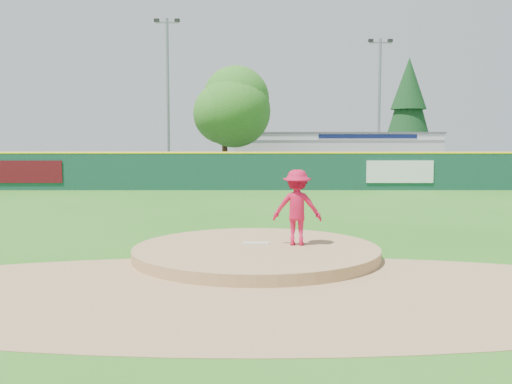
{
  "coord_description": "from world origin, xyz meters",
  "views": [
    {
      "loc": [
        -0.04,
        -12.61,
        2.58
      ],
      "look_at": [
        0.0,
        2.0,
        1.3
      ],
      "focal_mm": 40.0,
      "sensor_mm": 36.0,
      "label": 1
    }
  ],
  "objects_px": {
    "light_pole_left": "(168,92)",
    "light_pole_right": "(379,101)",
    "playground_slide": "(6,172)",
    "conifer_tree": "(408,107)",
    "pool_building_grp": "(332,154)",
    "van": "(228,170)",
    "pitcher": "(297,207)",
    "deciduous_tree": "(225,112)"
  },
  "relations": [
    {
      "from": "van",
      "to": "pitcher",
      "type": "bearing_deg",
      "value": 175.02
    },
    {
      "from": "conifer_tree",
      "to": "light_pole_right",
      "type": "bearing_deg",
      "value": -119.74
    },
    {
      "from": "conifer_tree",
      "to": "light_pole_right",
      "type": "relative_size",
      "value": 0.95
    },
    {
      "from": "deciduous_tree",
      "to": "light_pole_left",
      "type": "xyz_separation_m",
      "value": [
        -4.0,
        2.0,
        1.5
      ]
    },
    {
      "from": "playground_slide",
      "to": "deciduous_tree",
      "type": "xyz_separation_m",
      "value": [
        13.45,
        2.32,
        3.79
      ]
    },
    {
      "from": "light_pole_left",
      "to": "light_pole_right",
      "type": "relative_size",
      "value": 1.1
    },
    {
      "from": "pitcher",
      "to": "van",
      "type": "distance_m",
      "value": 25.92
    },
    {
      "from": "playground_slide",
      "to": "light_pole_left",
      "type": "relative_size",
      "value": 0.25
    },
    {
      "from": "pitcher",
      "to": "light_pole_right",
      "type": "distance_m",
      "value": 30.23
    },
    {
      "from": "conifer_tree",
      "to": "playground_slide",
      "type": "bearing_deg",
      "value": -154.91
    },
    {
      "from": "light_pole_left",
      "to": "light_pole_right",
      "type": "bearing_deg",
      "value": 7.59
    },
    {
      "from": "playground_slide",
      "to": "light_pole_left",
      "type": "xyz_separation_m",
      "value": [
        9.45,
        4.32,
        5.28
      ]
    },
    {
      "from": "pool_building_grp",
      "to": "deciduous_tree",
      "type": "relative_size",
      "value": 2.07
    },
    {
      "from": "pool_building_grp",
      "to": "light_pole_left",
      "type": "height_order",
      "value": "light_pole_left"
    },
    {
      "from": "van",
      "to": "pool_building_grp",
      "type": "distance_m",
      "value": 9.95
    },
    {
      "from": "pool_building_grp",
      "to": "light_pole_right",
      "type": "height_order",
      "value": "light_pole_right"
    },
    {
      "from": "pitcher",
      "to": "pool_building_grp",
      "type": "bearing_deg",
      "value": -91.22
    },
    {
      "from": "pool_building_grp",
      "to": "van",
      "type": "bearing_deg",
      "value": -142.53
    },
    {
      "from": "light_pole_right",
      "to": "playground_slide",
      "type": "bearing_deg",
      "value": -165.5
    },
    {
      "from": "pitcher",
      "to": "deciduous_tree",
      "type": "bearing_deg",
      "value": -75.41
    },
    {
      "from": "light_pole_left",
      "to": "pitcher",
      "type": "bearing_deg",
      "value": -75.5
    },
    {
      "from": "pitcher",
      "to": "van",
      "type": "height_order",
      "value": "pitcher"
    },
    {
      "from": "playground_slide",
      "to": "light_pole_right",
      "type": "height_order",
      "value": "light_pole_right"
    },
    {
      "from": "pitcher",
      "to": "light_pole_left",
      "type": "height_order",
      "value": "light_pole_left"
    },
    {
      "from": "pool_building_grp",
      "to": "playground_slide",
      "type": "height_order",
      "value": "pool_building_grp"
    },
    {
      "from": "deciduous_tree",
      "to": "playground_slide",
      "type": "bearing_deg",
      "value": -170.2
    },
    {
      "from": "van",
      "to": "conifer_tree",
      "type": "height_order",
      "value": "conifer_tree"
    },
    {
      "from": "playground_slide",
      "to": "light_pole_right",
      "type": "bearing_deg",
      "value": 14.5
    },
    {
      "from": "van",
      "to": "deciduous_tree",
      "type": "bearing_deg",
      "value": 160.67
    },
    {
      "from": "deciduous_tree",
      "to": "light_pole_left",
      "type": "relative_size",
      "value": 0.67
    },
    {
      "from": "pool_building_grp",
      "to": "playground_slide",
      "type": "relative_size",
      "value": 5.54
    },
    {
      "from": "playground_slide",
      "to": "deciduous_tree",
      "type": "bearing_deg",
      "value": 9.8
    },
    {
      "from": "playground_slide",
      "to": "light_pole_left",
      "type": "bearing_deg",
      "value": 24.58
    },
    {
      "from": "light_pole_right",
      "to": "pitcher",
      "type": "bearing_deg",
      "value": -105.66
    },
    {
      "from": "van",
      "to": "deciduous_tree",
      "type": "xyz_separation_m",
      "value": [
        -0.14,
        -0.97,
        3.87
      ]
    },
    {
      "from": "playground_slide",
      "to": "van",
      "type": "bearing_deg",
      "value": 13.62
    },
    {
      "from": "pool_building_grp",
      "to": "playground_slide",
      "type": "distance_m",
      "value": 23.41
    },
    {
      "from": "light_pole_left",
      "to": "light_pole_right",
      "type": "xyz_separation_m",
      "value": [
        15.0,
        2.0,
        -0.51
      ]
    },
    {
      "from": "van",
      "to": "pool_building_grp",
      "type": "bearing_deg",
      "value": -63.69
    },
    {
      "from": "conifer_tree",
      "to": "light_pole_left",
      "type": "bearing_deg",
      "value": -154.65
    },
    {
      "from": "light_pole_right",
      "to": "pool_building_grp",
      "type": "bearing_deg",
      "value": 135.05
    },
    {
      "from": "light_pole_left",
      "to": "van",
      "type": "bearing_deg",
      "value": -13.97
    }
  ]
}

